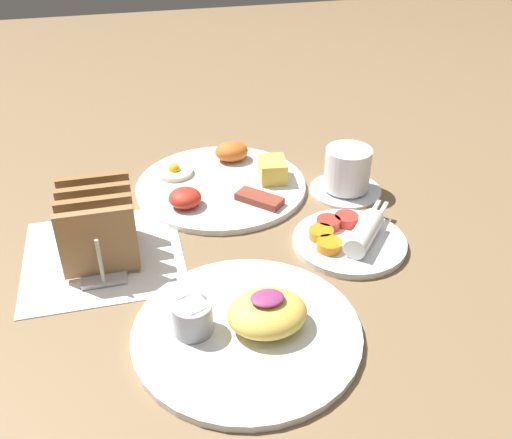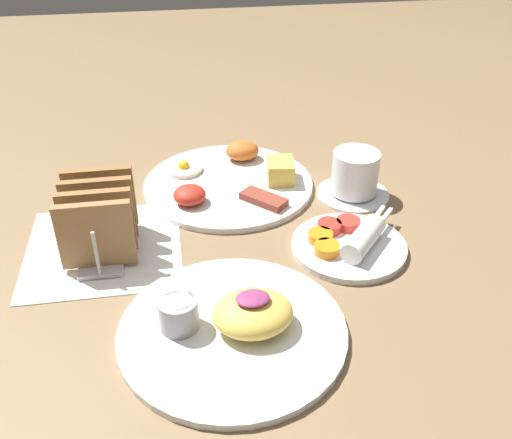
{
  "view_description": "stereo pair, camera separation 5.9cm",
  "coord_description": "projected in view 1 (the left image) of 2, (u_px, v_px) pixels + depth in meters",
  "views": [
    {
      "loc": [
        -0.1,
        -0.62,
        0.49
      ],
      "look_at": [
        0.07,
        0.05,
        0.03
      ],
      "focal_mm": 40.0,
      "sensor_mm": 36.0,
      "label": 1
    },
    {
      "loc": [
        -0.04,
        -0.64,
        0.49
      ],
      "look_at": [
        0.07,
        0.05,
        0.03
      ],
      "focal_mm": 40.0,
      "sensor_mm": 36.0,
      "label": 2
    }
  ],
  "objects": [
    {
      "name": "plate_breakfast",
      "position": [
        223.0,
        182.0,
        0.97
      ],
      "size": [
        0.29,
        0.29,
        0.05
      ],
      "color": "white",
      "rests_on": "ground_plane"
    },
    {
      "name": "plate_condiments",
      "position": [
        349.0,
        238.0,
        0.83
      ],
      "size": [
        0.17,
        0.17,
        0.04
      ],
      "color": "white",
      "rests_on": "ground_plane"
    },
    {
      "name": "coffee_cup",
      "position": [
        347.0,
        172.0,
        0.95
      ],
      "size": [
        0.12,
        0.12,
        0.08
      ],
      "color": "white",
      "rests_on": "ground_plane"
    },
    {
      "name": "toast_rack",
      "position": [
        98.0,
        226.0,
        0.78
      ],
      "size": [
        0.1,
        0.15,
        0.1
      ],
      "color": "#B7B7BC",
      "rests_on": "ground_plane"
    },
    {
      "name": "plate_foreground",
      "position": [
        248.0,
        325.0,
        0.67
      ],
      "size": [
        0.27,
        0.27,
        0.06
      ],
      "color": "white",
      "rests_on": "ground_plane"
    },
    {
      "name": "napkin_flat",
      "position": [
        103.0,
        255.0,
        0.81
      ],
      "size": [
        0.22,
        0.22,
        0.0
      ],
      "color": "white",
      "rests_on": "ground_plane"
    },
    {
      "name": "ground_plane",
      "position": [
        213.0,
        265.0,
        0.79
      ],
      "size": [
        3.0,
        3.0,
        0.0
      ],
      "primitive_type": "plane",
      "color": "brown"
    }
  ]
}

